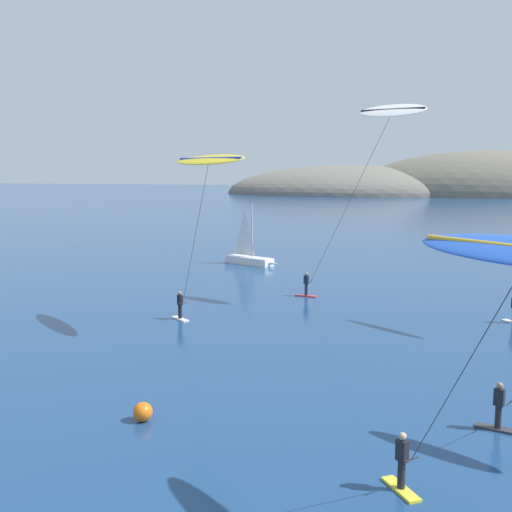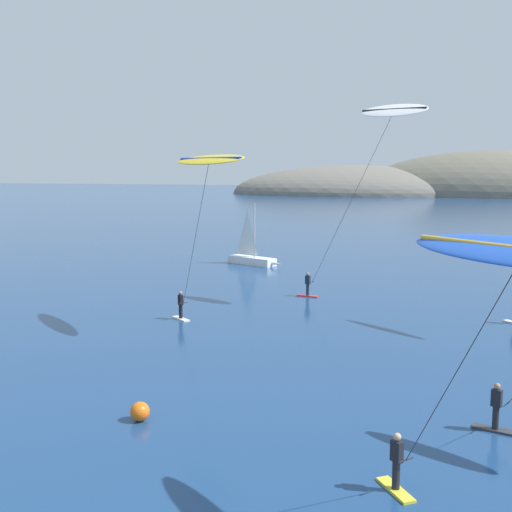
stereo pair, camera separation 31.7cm
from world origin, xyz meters
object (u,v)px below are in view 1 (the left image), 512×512
kitesurfer_yellow (207,169)px  marker_buoy (143,412)px  kitesurfer_white (385,127)px  sailboat_near (252,258)px

kitesurfer_yellow → marker_buoy: size_ratio=13.92×
kitesurfer_yellow → marker_buoy: kitesurfer_yellow is taller
kitesurfer_white → kitesurfer_yellow: size_ratio=1.33×
kitesurfer_yellow → kitesurfer_white: bearing=46.4°
sailboat_near → marker_buoy: bearing=-80.1°
sailboat_near → marker_buoy: (6.39, -36.61, -0.29)m
kitesurfer_white → marker_buoy: (-6.54, -21.75, -11.17)m
kitesurfer_white → kitesurfer_yellow: (-8.61, -9.06, -2.65)m
kitesurfer_yellow → marker_buoy: bearing=-80.7°
kitesurfer_white → kitesurfer_yellow: kitesurfer_white is taller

